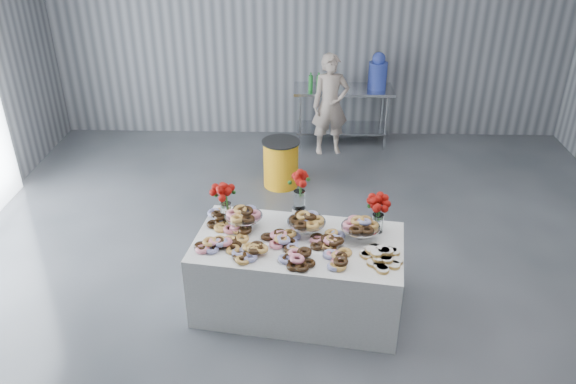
{
  "coord_description": "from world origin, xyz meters",
  "views": [
    {
      "loc": [
        -0.11,
        -4.12,
        3.63
      ],
      "look_at": [
        -0.25,
        0.62,
        1.01
      ],
      "focal_mm": 35.0,
      "sensor_mm": 36.0,
      "label": 1
    }
  ],
  "objects_px": {
    "water_jug": "(378,72)",
    "person": "(330,105)",
    "display_table": "(298,274)",
    "prep_table": "(343,106)",
    "trash_barrel": "(281,163)"
  },
  "relations": [
    {
      "from": "display_table",
      "to": "water_jug",
      "type": "relative_size",
      "value": 3.43
    },
    {
      "from": "prep_table",
      "to": "trash_barrel",
      "type": "bearing_deg",
      "value": -121.77
    },
    {
      "from": "water_jug",
      "to": "trash_barrel",
      "type": "distance_m",
      "value": 2.17
    },
    {
      "from": "display_table",
      "to": "trash_barrel",
      "type": "relative_size",
      "value": 2.93
    },
    {
      "from": "display_table",
      "to": "water_jug",
      "type": "xyz_separation_m",
      "value": [
        1.13,
        3.94,
        0.77
      ]
    },
    {
      "from": "water_jug",
      "to": "trash_barrel",
      "type": "relative_size",
      "value": 0.85
    },
    {
      "from": "display_table",
      "to": "person",
      "type": "height_order",
      "value": "person"
    },
    {
      "from": "person",
      "to": "trash_barrel",
      "type": "distance_m",
      "value": 1.37
    },
    {
      "from": "prep_table",
      "to": "trash_barrel",
      "type": "xyz_separation_m",
      "value": [
        -0.89,
        -1.44,
        -0.29
      ]
    },
    {
      "from": "water_jug",
      "to": "person",
      "type": "height_order",
      "value": "person"
    },
    {
      "from": "water_jug",
      "to": "person",
      "type": "distance_m",
      "value": 0.88
    },
    {
      "from": "display_table",
      "to": "water_jug",
      "type": "distance_m",
      "value": 4.17
    },
    {
      "from": "prep_table",
      "to": "water_jug",
      "type": "xyz_separation_m",
      "value": [
        0.5,
        -0.0,
        0.53
      ]
    },
    {
      "from": "person",
      "to": "prep_table",
      "type": "bearing_deg",
      "value": 49.33
    },
    {
      "from": "display_table",
      "to": "prep_table",
      "type": "xyz_separation_m",
      "value": [
        0.63,
        3.94,
        0.24
      ]
    }
  ]
}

